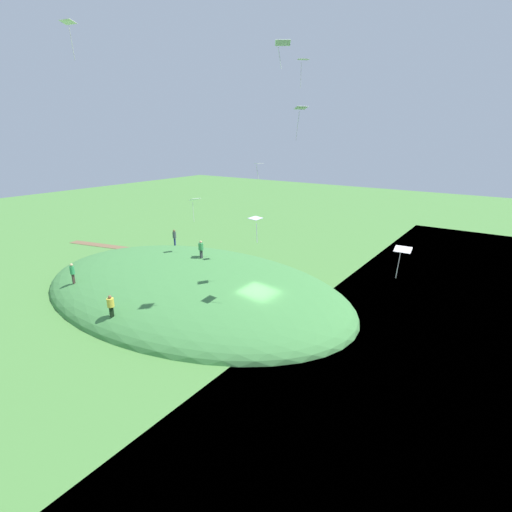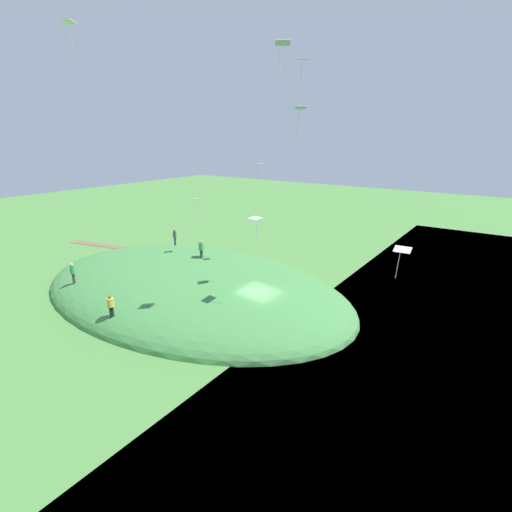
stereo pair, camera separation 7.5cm
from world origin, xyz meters
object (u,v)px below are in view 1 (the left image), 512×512
Objects in this scene: person_walking_path at (111,304)px; kite_1 at (303,61)px; mooring_post at (259,337)px; kite_8 at (283,44)px; kite_2 at (300,110)px; kite_3 at (68,25)px; kite_5 at (402,251)px; person_with_child at (72,271)px; person_watching_kites at (174,235)px; person_on_hilltop at (201,247)px; kite_0 at (256,219)px; kite_4 at (195,201)px; kite_6 at (259,165)px.

person_walking_path is 23.46m from kite_1.
kite_8 is at bearing -92.42° from mooring_post.
kite_1 is 0.97× the size of kite_2.
kite_5 is (-19.88, -3.66, -11.75)m from kite_3.
person_with_child is at bearing 15.88° from kite_8.
person_watching_kites is 28.69m from kite_5.
kite_1 is 1.60× the size of mooring_post.
person_on_hilltop is 0.77× the size of kite_3.
kite_0 reaches higher than person_watching_kites.
person_with_child reaches higher than mooring_post.
person_with_child is (7.52, -1.71, 0.36)m from person_walking_path.
person_watching_kites is 21.90m from kite_2.
kite_0 is at bearing 101.11° from kite_1.
kite_5 is at bearing -126.40° from person_watching_kites.
kite_3 is at bearing 60.44° from kite_1.
kite_6 is at bearing -169.83° from kite_4.
kite_2 reaches higher than person_with_child.
person_walking_path is 17.57m from kite_3.
kite_5 is at bearing -63.88° from person_walking_path.
mooring_post is at bearing 1.93° from kite_5.
kite_6 is (-5.64, -12.12, -8.70)m from kite_3.
person_on_hilltop is 17.62m from kite_1.
kite_3 reaches higher than kite_0.
kite_8 reaches higher than kite_4.
person_on_hilltop reaches higher than mooring_post.
person_on_hilltop is at bearing -96.03° from kite_3.
kite_6 reaches higher than person_with_child.
person_walking_path is at bearing 48.47° from kite_2.
kite_5 is at bearing 148.55° from kite_2.
kite_2 is 1.66× the size of mooring_post.
person_on_hilltop is 20.24m from kite_5.
kite_3 is at bearing 78.18° from person_walking_path.
kite_6 is (-4.63, -2.56, 7.38)m from person_on_hilltop.
kite_5 is (-9.87, 1.68, -0.09)m from kite_0.
kite_2 is (-16.37, -8.28, 12.26)m from person_with_child.
kite_0 is 14.33m from kite_1.
kite_8 is (-10.69, 3.99, 14.61)m from person_on_hilltop.
kite_3 reaches higher than person_watching_kites.
person_watching_kites reaches higher than mooring_post.
kite_0 is (-16.60, 8.13, 5.24)m from person_watching_kites.
kite_8 is at bearing 132.82° from kite_6.
kite_1 reaches higher than person_watching_kites.
kite_8 reaches higher than person_watching_kites.
person_on_hilltop is at bearing 134.38° from person_with_child.
mooring_post is (-16.88, -2.63, -1.92)m from person_with_child.
kite_1 is at bearing -9.70° from person_walking_path.
kite_5 reaches higher than person_on_hilltop.
kite_2 is at bearing -31.45° from kite_5.
kite_3 is (10.01, 5.33, 11.66)m from kite_0.
kite_3 reaches higher than kite_1.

